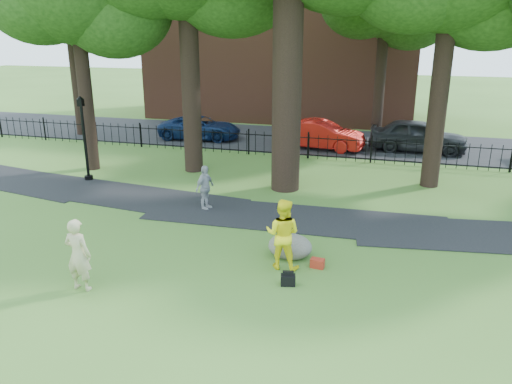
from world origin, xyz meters
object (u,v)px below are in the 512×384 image
(boulder, at_px, (290,244))
(lamppost, at_px, (85,140))
(woman, at_px, (78,255))
(red_sedan, at_px, (320,135))
(man, at_px, (283,234))

(boulder, relative_size, lamppost, 0.35)
(woman, distance_m, red_sedan, 16.66)
(man, relative_size, lamppost, 0.55)
(red_sedan, bearing_deg, boulder, -167.32)
(red_sedan, bearing_deg, man, -167.83)
(boulder, bearing_deg, lamppost, 153.26)
(man, xyz_separation_m, lamppost, (-9.58, 5.56, 0.76))
(boulder, bearing_deg, man, -94.95)
(man, bearing_deg, red_sedan, -81.57)
(man, height_order, red_sedan, man)
(woman, xyz_separation_m, red_sedan, (3.28, 16.34, -0.17))
(woman, bearing_deg, lamppost, -56.84)
(boulder, distance_m, lamppost, 10.88)
(woman, distance_m, lamppost, 9.57)
(man, distance_m, lamppost, 11.10)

